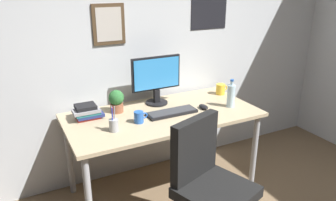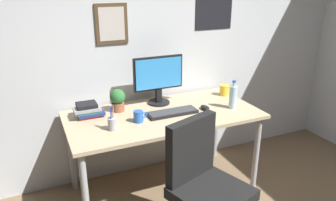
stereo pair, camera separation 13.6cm
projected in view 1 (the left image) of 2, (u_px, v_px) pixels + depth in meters
wall_back at (147, 40)px, 2.99m from camera, size 4.40×0.10×2.60m
desk at (163, 122)px, 2.78m from camera, size 1.62×0.80×0.76m
office_chair at (207, 179)px, 2.25m from camera, size 0.59×0.60×0.95m
monitor at (156, 78)px, 2.89m from camera, size 0.46×0.20×0.43m
keyboard at (172, 112)px, 2.74m from camera, size 0.43×0.15×0.03m
computer_mouse at (204, 107)px, 2.84m from camera, size 0.06×0.11×0.04m
water_bottle at (231, 95)px, 2.86m from camera, size 0.07×0.07×0.25m
coffee_mug_near at (221, 89)px, 3.20m from camera, size 0.13×0.09×0.10m
coffee_mug_far at (139, 117)px, 2.56m from camera, size 0.11×0.08×0.09m
potted_plant at (116, 100)px, 2.75m from camera, size 0.13×0.13×0.20m
pen_cup at (114, 124)px, 2.41m from camera, size 0.07×0.07×0.20m
book_stack_left at (87, 112)px, 2.63m from camera, size 0.24×0.16×0.12m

